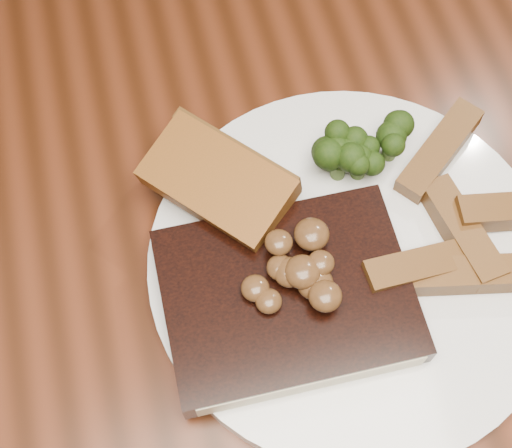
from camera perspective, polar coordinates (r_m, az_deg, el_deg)
The scene contains 9 objects.
ground at distance 1.27m, azimuth 0.78°, elevation -16.10°, with size 4.50×4.50×0.00m, color #3D1E0E.
dining_table at distance 0.64m, azimuth 1.51°, elevation -5.81°, with size 1.60×0.90×0.75m.
plate at distance 0.55m, azimuth 7.56°, elevation -3.11°, with size 0.31×0.31×0.01m, color white.
steak at distance 0.51m, azimuth 2.47°, elevation -5.78°, with size 0.17×0.13×0.03m, color black.
steak_bone at distance 0.50m, azimuth 4.29°, elevation -12.18°, with size 0.16×0.01×0.02m, color beige.
mushroom_pile at distance 0.49m, azimuth 3.58°, elevation -3.89°, with size 0.07×0.07×0.03m, color #53321A, non-canonical shape.
garlic_bread at distance 0.55m, azimuth -2.97°, elevation 2.34°, with size 0.11×0.06×0.02m, color brown.
potato_wedges at distance 0.56m, azimuth 14.40°, elevation 0.83°, with size 0.12×0.12×0.02m, color brown, non-canonical shape.
broccoli_cluster at distance 0.57m, azimuth 8.59°, elevation 6.90°, with size 0.07×0.07×0.04m, color #20320B, non-canonical shape.
Camera 1 is at (-0.07, -0.21, 1.26)m, focal length 50.00 mm.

